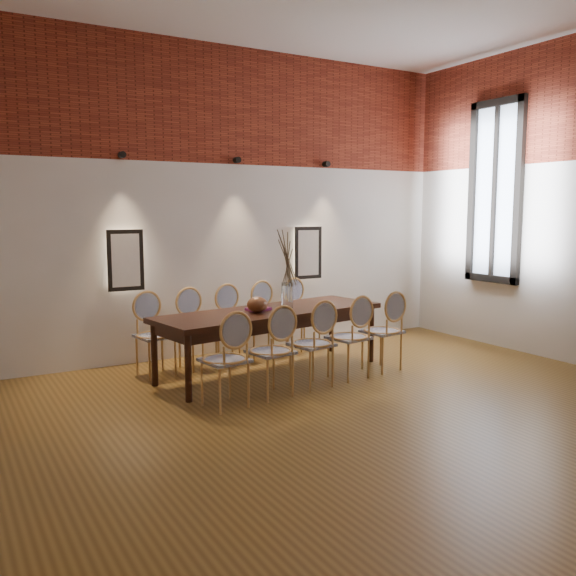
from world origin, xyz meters
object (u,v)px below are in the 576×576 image
dining_table (271,341)px  chair_far_c (236,324)px  chair_near_e (382,331)px  vase (287,295)px  chair_far_a (156,336)px  chair_near_d (349,337)px  chair_far_b (198,330)px  chair_near_b (271,351)px  chair_near_c (312,344)px  book (258,309)px  chair_far_e (303,315)px  bowl (257,305)px  chair_far_d (271,319)px  chair_near_a (225,360)px

dining_table → chair_far_c: 0.73m
chair_near_e → vase: vase is taller
chair_far_a → chair_near_d: bearing=138.9°
chair_near_e → chair_far_b: same height
chair_near_b → chair_far_c: 1.56m
chair_far_c → chair_near_b: bearing=69.1°
chair_near_c → chair_near_d: 0.56m
chair_near_d → chair_far_a: (-1.87, 1.18, 0.00)m
book → chair_near_d: bearing=-40.9°
chair_near_d → book: 1.09m
chair_far_e → vase: (-0.75, -0.85, 0.43)m
chair_near_d → chair_far_b: 1.83m
dining_table → vase: vase is taller
dining_table → chair_far_a: (-1.21, 0.55, 0.09)m
dining_table → chair_far_b: (-0.66, 0.63, 0.09)m
chair_far_e → chair_far_c: bearing=0.0°
bowl → chair_near_e: bearing=-18.1°
chair_near_b → chair_near_c: 0.56m
chair_far_e → vase: bearing=40.0°
chair_far_a → chair_far_d: bearing=-180.0°
chair_far_b → chair_near_a: bearing=69.1°
bowl → chair_near_a: bearing=-133.9°
dining_table → chair_far_e: size_ratio=2.96×
chair_near_d → vase: bearing=113.0°
chair_near_e → vase: (-0.96, 0.59, 0.43)m
chair_near_a → chair_near_d: (1.65, 0.25, 0.00)m
dining_table → chair_far_d: chair_far_d is taller
chair_far_d → chair_far_b: bearing=0.0°
chair_far_d → book: chair_far_d is taller
chair_far_c → chair_far_e: (1.10, 0.17, 0.00)m
chair_near_c → chair_near_e: size_ratio=1.00×
chair_near_b → book: size_ratio=3.62×
chair_far_a → chair_near_c: bearing=127.4°
chair_near_c → book: bearing=98.9°
chair_near_d → bowl: (-0.88, 0.55, 0.37)m
chair_near_a → chair_near_e: same height
chair_near_a → bowl: bearing=37.4°
chair_near_e → chair_far_c: 1.83m
chair_near_a → vase: (1.23, 0.92, 0.43)m
chair_far_c → vase: vase is taller
chair_near_b → chair_near_c: bearing=0.0°
chair_far_a → vase: size_ratio=3.13×
chair_far_b → chair_far_c: (0.55, 0.08, 0.00)m
chair_near_a → chair_far_a: bearing=90.0°
vase → bowl: bearing=-165.3°
chair_near_a → chair_far_a: (-0.22, 1.44, 0.00)m
chair_far_b → chair_far_d: size_ratio=1.00×
book → chair_far_e: bearing=36.5°
chair_near_d → chair_near_e: size_ratio=1.00×
chair_near_d → chair_near_b: bearing=-180.0°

